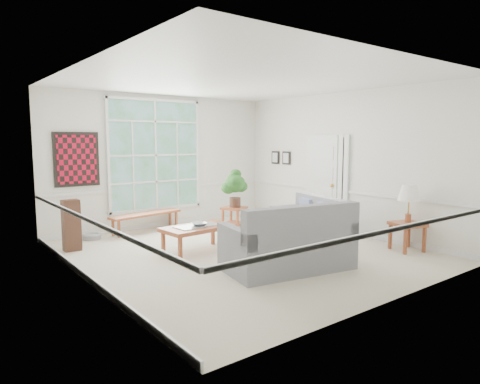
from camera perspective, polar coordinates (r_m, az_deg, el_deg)
name	(u,v)px	position (r m, az deg, el deg)	size (l,w,h in m)	color
floor	(242,252)	(7.74, 0.31, -7.98)	(5.50, 6.00, 0.01)	beige
ceiling	(242,80)	(7.54, 0.33, 14.66)	(5.50, 6.00, 0.02)	white
wall_back	(163,161)	(10.03, -10.24, 4.04)	(5.50, 0.02, 3.00)	white
wall_front	(396,181)	(5.44, 20.02, 1.40)	(5.50, 0.02, 3.00)	white
wall_left	(83,176)	(6.21, -20.21, 2.02)	(0.02, 6.00, 3.00)	white
wall_right	(344,163)	(9.42, 13.70, 3.78)	(0.02, 6.00, 3.00)	white
window_back	(156,155)	(9.90, -11.19, 4.85)	(2.30, 0.08, 2.40)	white
entry_door	(321,182)	(9.82, 10.75, 1.34)	(0.08, 0.90, 2.10)	white
door_sidelight	(343,179)	(9.40, 13.63, 1.63)	(0.08, 0.26, 1.90)	white
wall_art	(77,159)	(9.25, -20.94, 4.09)	(0.90, 0.06, 1.10)	maroon
wall_frame_near	(286,158)	(10.58, 6.17, 4.53)	(0.04, 0.26, 0.32)	black
wall_frame_far	(275,157)	(10.87, 4.71, 4.61)	(0.04, 0.26, 0.32)	black
loveseat_right	(307,219)	(8.61, 8.89, -3.54)	(0.83, 1.60, 0.87)	gray
loveseat_front	(288,236)	(6.65, 6.40, -5.82)	(1.93, 1.00, 1.05)	gray
coffee_table	(198,239)	(7.70, -5.66, -6.25)	(1.26, 0.69, 0.47)	#9A4A2A
pewter_bowl	(199,224)	(7.63, -5.44, -4.27)	(0.32, 0.32, 0.08)	#99999E
window_bench	(146,222)	(9.60, -12.41, -3.97)	(1.69, 0.33, 0.39)	#9A4A2A
end_table	(234,217)	(9.77, -0.79, -3.38)	(0.47, 0.47, 0.47)	#9A4A2A
houseplant	(235,188)	(9.66, -0.67, 0.54)	(0.51, 0.51, 0.87)	#265920
side_table	(407,237)	(8.30, 21.37, -5.56)	(0.51, 0.51, 0.52)	#9A4A2A
table_lamp	(409,204)	(8.22, 21.58, -1.46)	(0.39, 0.39, 0.67)	silver
pet_bed	(92,236)	(9.17, -19.13, -5.61)	(0.38, 0.38, 0.11)	gray
floor_speaker	(71,225)	(8.28, -21.58, -4.15)	(0.29, 0.23, 0.93)	#3F241A
cat	(288,211)	(9.02, 6.47, -2.48)	(0.31, 0.22, 0.15)	black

